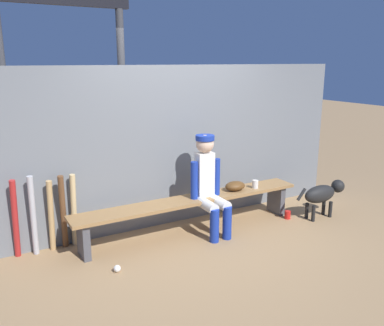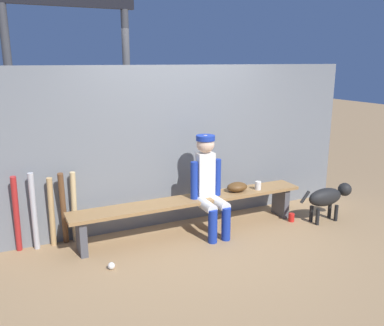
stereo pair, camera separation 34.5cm
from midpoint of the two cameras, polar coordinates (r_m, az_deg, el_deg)
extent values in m
plane|color=#9E7A51|center=(5.19, 1.93, -9.64)|extent=(30.00, 30.00, 0.00)
cube|color=slate|center=(5.24, -0.07, 2.36)|extent=(5.12, 0.03, 2.05)
cube|color=olive|center=(5.03, 1.97, -5.21)|extent=(3.02, 0.36, 0.04)
cube|color=#4C4C51|center=(4.70, -13.20, -9.99)|extent=(0.08, 0.29, 0.41)
cube|color=#4C4C51|center=(5.82, 13.98, -5.23)|extent=(0.08, 0.29, 0.41)
cube|color=silver|center=(5.03, 3.83, -1.70)|extent=(0.22, 0.13, 0.56)
sphere|color=beige|center=(4.93, 3.90, 2.64)|extent=(0.22, 0.22, 0.22)
cylinder|color=#193399|center=(4.92, 3.92, 3.52)|extent=(0.23, 0.23, 0.06)
cylinder|color=silver|center=(4.92, 3.92, -5.94)|extent=(0.13, 0.38, 0.13)
cylinder|color=#193399|center=(4.85, 4.98, -8.88)|extent=(0.11, 0.11, 0.41)
cylinder|color=#193399|center=(4.95, 2.31, -2.53)|extent=(0.09, 0.09, 0.47)
cylinder|color=silver|center=(5.01, 5.73, -5.62)|extent=(0.13, 0.38, 0.13)
cylinder|color=#193399|center=(4.93, 6.81, -8.50)|extent=(0.11, 0.11, 0.41)
cylinder|color=#193399|center=(5.10, 5.50, -2.08)|extent=(0.09, 0.09, 0.47)
ellipsoid|color=#593819|center=(5.32, 8.20, -3.36)|extent=(0.28, 0.20, 0.12)
cylinder|color=tan|center=(4.92, -14.28, -6.05)|extent=(0.09, 0.14, 0.87)
cylinder|color=brown|center=(4.86, -15.67, -6.24)|extent=(0.10, 0.21, 0.89)
cylinder|color=tan|center=(4.88, -17.18, -6.62)|extent=(0.07, 0.14, 0.83)
cylinder|color=#B7B7BC|center=(4.83, -19.40, -6.49)|extent=(0.07, 0.13, 0.92)
cylinder|color=#B22323|center=(4.84, -21.55, -6.75)|extent=(0.09, 0.19, 0.90)
sphere|color=white|center=(4.38, -8.98, -14.09)|extent=(0.07, 0.07, 0.07)
cylinder|color=red|center=(5.69, 15.47, -7.39)|extent=(0.08, 0.08, 0.11)
cylinder|color=silver|center=(5.44, 11.04, -3.15)|extent=(0.08, 0.08, 0.11)
cylinder|color=#3F3F42|center=(5.39, -22.01, 5.38)|extent=(0.10, 0.10, 2.73)
cylinder|color=#3F3F42|center=(5.65, -7.19, 6.67)|extent=(0.10, 0.10, 2.73)
ellipsoid|color=black|center=(5.73, 19.82, -4.54)|extent=(0.52, 0.20, 0.24)
sphere|color=black|center=(5.95, 22.20, -3.47)|extent=(0.18, 0.18, 0.18)
cylinder|color=black|center=(5.49, 17.33, -4.61)|extent=(0.15, 0.04, 0.16)
cylinder|color=black|center=(5.95, 20.33, -6.24)|extent=(0.05, 0.05, 0.22)
cylinder|color=black|center=(5.87, 21.16, -6.58)|extent=(0.05, 0.05, 0.22)
cylinder|color=black|center=(5.74, 18.06, -6.81)|extent=(0.05, 0.05, 0.22)
cylinder|color=black|center=(5.66, 18.89, -7.17)|extent=(0.05, 0.05, 0.22)
camera|label=1|loc=(0.17, -87.98, 0.51)|focal=38.04mm
camera|label=2|loc=(0.17, 92.02, -0.51)|focal=38.04mm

